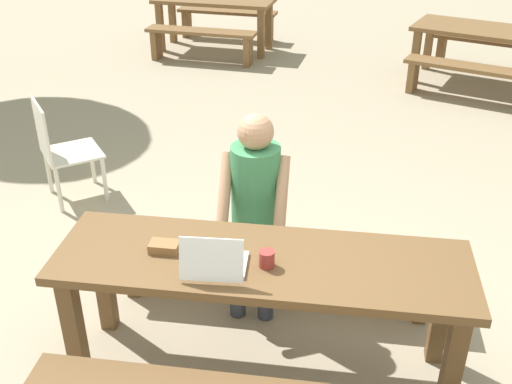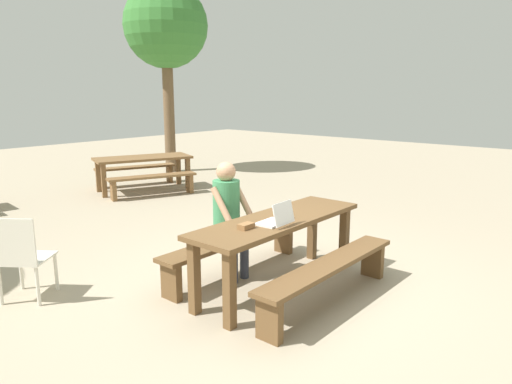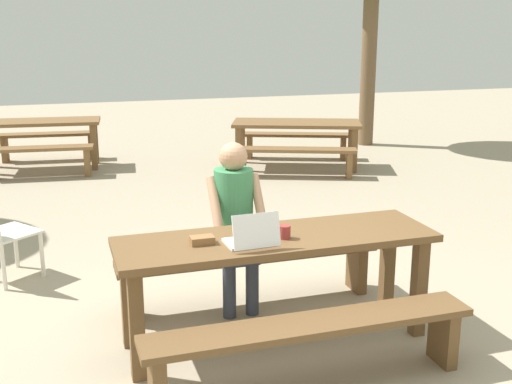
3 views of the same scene
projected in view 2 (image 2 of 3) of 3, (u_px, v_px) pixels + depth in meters
ground_plane at (278, 287)px, 5.10m from camera, size 30.00×30.00×0.00m
picnic_table_front at (278, 229)px, 4.96m from camera, size 2.18×0.65×0.77m
bench_near at (329, 272)px, 4.63m from camera, size 2.07×0.30×0.43m
bench_far at (234, 245)px, 5.42m from camera, size 2.07×0.30×0.43m
laptop at (277, 219)px, 4.67m from camera, size 0.33×0.29×0.24m
small_pouch at (246, 226)px, 4.54m from camera, size 0.15×0.10×0.05m
coffee_mug at (285, 214)px, 4.91m from camera, size 0.08×0.08×0.09m
person_seated at (229, 212)px, 5.22m from camera, size 0.41×0.41×1.31m
plastic_chair at (22, 256)px, 4.67m from camera, size 0.62×0.62×0.89m
picnic_table_mid at (143, 162)px, 9.90m from camera, size 2.10×1.46×0.71m
bench_mid_south at (153, 180)px, 9.39m from camera, size 1.73×0.92×0.42m
bench_mid_north at (136, 171)px, 10.53m from camera, size 1.73×0.92×0.42m
tree_left at (166, 28)px, 11.65m from camera, size 2.06×2.06×4.66m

